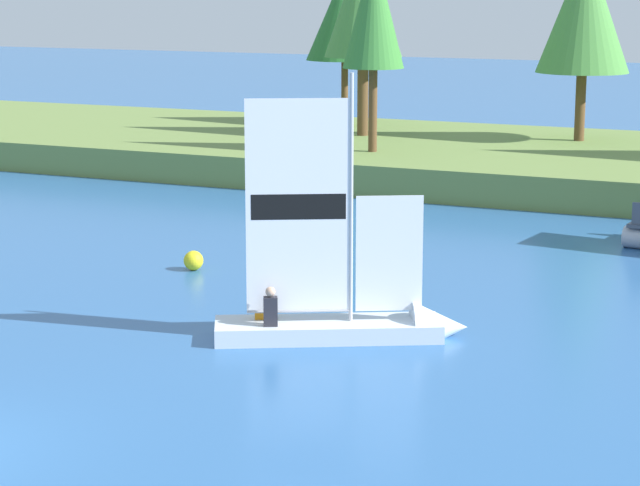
{
  "coord_description": "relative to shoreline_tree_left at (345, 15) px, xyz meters",
  "views": [
    {
      "loc": [
        13.08,
        -13.6,
        7.1
      ],
      "look_at": [
        1.66,
        11.82,
        1.2
      ],
      "focal_mm": 69.31,
      "sensor_mm": 36.0,
      "label": 1
    }
  ],
  "objects": [
    {
      "name": "shoreline_tree_centre",
      "position": [
        4.43,
        -7.83,
        0.42
      ],
      "size": [
        2.19,
        2.19,
        7.21
      ],
      "color": "brown",
      "rests_on": "shore_bank"
    },
    {
      "name": "sailboat",
      "position": [
        11.75,
        -26.46,
        -5.3
      ],
      "size": [
        5.11,
        3.45,
        5.75
      ],
      "rotation": [
        0.0,
        0.0,
        0.49
      ],
      "color": "silver",
      "rests_on": "ground"
    },
    {
      "name": "shoreline_tree_left",
      "position": [
        0.0,
        0.0,
        0.0
      ],
      "size": [
        3.31,
        3.31,
        6.57
      ],
      "color": "brown",
      "rests_on": "shore_bank"
    },
    {
      "name": "shoreline_tree_midright",
      "position": [
        10.53,
        -1.64,
        0.36
      ],
      "size": [
        3.53,
        3.53,
        7.41
      ],
      "color": "brown",
      "rests_on": "shore_bank"
    },
    {
      "name": "shore_bank",
      "position": [
        7.73,
        -4.31,
        -5.19
      ],
      "size": [
        80.0,
        13.79,
        1.11
      ],
      "primitive_type": "cube",
      "color": "olive",
      "rests_on": "ground"
    },
    {
      "name": "channel_buoy",
      "position": [
        5.53,
        -22.67,
        -5.5
      ],
      "size": [
        0.5,
        0.5,
        0.5
      ],
      "primitive_type": "sphere",
      "color": "yellow",
      "rests_on": "ground"
    }
  ]
}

